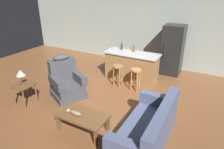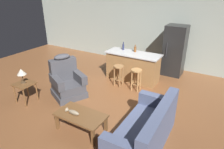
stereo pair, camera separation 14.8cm
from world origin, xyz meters
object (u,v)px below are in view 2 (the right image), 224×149
at_px(bar_stool_right, 136,76).
at_px(bottle_tall_green, 135,49).
at_px(fish_figurine, 73,112).
at_px(couch, 146,131).
at_px(recliner_near_lamp, 67,82).
at_px(bottle_short_amber, 123,47).
at_px(coffee_table, 81,116).
at_px(refrigerator, 175,51).
at_px(end_table, 25,87).
at_px(bar_stool_left, 119,72).
at_px(kitchen_island, 133,67).
at_px(table_lamp, 21,72).

distance_m(bar_stool_right, bottle_tall_green, 1.06).
height_order(fish_figurine, bar_stool_right, bar_stool_right).
distance_m(couch, recliner_near_lamp, 2.84).
bearing_deg(bottle_short_amber, bottle_tall_green, -1.42).
bearing_deg(recliner_near_lamp, bar_stool_right, 65.48).
distance_m(coffee_table, couch, 1.42).
height_order(coffee_table, bottle_tall_green, bottle_tall_green).
bearing_deg(refrigerator, couch, -82.36).
xyz_separation_m(recliner_near_lamp, end_table, (-0.73, -0.87, 0.04)).
bearing_deg(coffee_table, bar_stool_left, 98.77).
relative_size(kitchen_island, bar_stool_left, 2.65).
relative_size(coffee_table, bottle_tall_green, 4.49).
height_order(end_table, bottle_tall_green, bottle_tall_green).
xyz_separation_m(end_table, kitchen_island, (1.91, 2.79, 0.02)).
distance_m(refrigerator, bottle_tall_green, 1.49).
bearing_deg(couch, bottle_tall_green, -61.91).
distance_m(end_table, bar_stool_left, 2.76).
height_order(fish_figurine, table_lamp, table_lamp).
distance_m(table_lamp, kitchen_island, 3.41).
height_order(recliner_near_lamp, bar_stool_right, recliner_near_lamp).
bearing_deg(kitchen_island, table_lamp, -124.80).
distance_m(end_table, refrigerator, 4.97).
xyz_separation_m(couch, bottle_short_amber, (-2.01, 2.85, 0.71)).
bearing_deg(coffee_table, couch, 11.93).
distance_m(table_lamp, bar_stool_right, 3.21).
relative_size(table_lamp, refrigerator, 0.23).
xyz_separation_m(kitchen_island, bar_stool_left, (-0.19, -0.63, -0.01)).
bearing_deg(bar_stool_right, couch, -61.05).
distance_m(recliner_near_lamp, kitchen_island, 2.26).
distance_m(fish_figurine, kitchen_island, 3.05).
bearing_deg(coffee_table, bottle_tall_green, 93.26).
distance_m(bar_stool_left, refrigerator, 2.24).
bearing_deg(coffee_table, bar_stool_right, 83.96).
distance_m(fish_figurine, table_lamp, 2.00).
distance_m(bottle_tall_green, bottle_short_amber, 0.45).
xyz_separation_m(recliner_near_lamp, kitchen_island, (1.18, 1.92, 0.06)).
bearing_deg(coffee_table, fish_figurine, -157.53).
height_order(recliner_near_lamp, bottle_short_amber, bottle_short_amber).
height_order(kitchen_island, bar_stool_left, kitchen_island).
relative_size(fish_figurine, bottle_short_amber, 1.25).
height_order(refrigerator, bottle_short_amber, refrigerator).
bearing_deg(recliner_near_lamp, bottle_tall_green, 87.08).
distance_m(coffee_table, refrigerator, 4.30).
relative_size(kitchen_island, bottle_short_amber, 6.60).
bearing_deg(end_table, bar_stool_left, 51.56).
bearing_deg(bar_stool_right, end_table, -137.12).
distance_m(bar_stool_left, bar_stool_right, 0.61).
relative_size(recliner_near_lamp, end_table, 2.14).
bearing_deg(bar_stool_left, end_table, -128.44).
xyz_separation_m(bar_stool_left, bar_stool_right, (0.61, 0.00, 0.00)).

